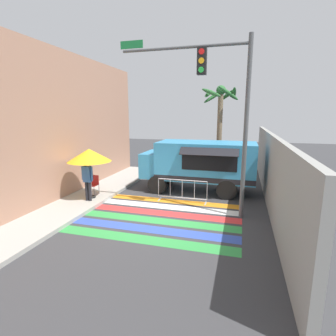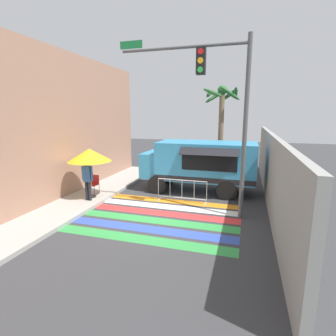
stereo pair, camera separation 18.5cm
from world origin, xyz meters
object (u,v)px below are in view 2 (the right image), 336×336
at_px(food_truck, 198,162).
at_px(palm_tree, 221,110).
at_px(barricade_front, 182,191).
at_px(vendor_person, 87,177).
at_px(patio_umbrella, 89,155).
at_px(folding_chair, 94,183).
at_px(traffic_signal_pole, 220,96).

xyz_separation_m(food_truck, palm_tree, (0.64, 4.56, 2.57)).
relative_size(food_truck, barricade_front, 2.50).
distance_m(vendor_person, barricade_front, 4.14).
bearing_deg(barricade_front, palm_tree, 81.30).
bearing_deg(patio_umbrella, barricade_front, 13.51).
bearing_deg(folding_chair, patio_umbrella, -68.30).
bearing_deg(traffic_signal_pole, food_truck, 112.93).
distance_m(folding_chair, vendor_person, 1.09).
bearing_deg(food_truck, traffic_signal_pole, -67.07).
relative_size(traffic_signal_pole, vendor_person, 3.64).
bearing_deg(palm_tree, barricade_front, -98.70).
height_order(patio_umbrella, folding_chair, patio_umbrella).
xyz_separation_m(traffic_signal_pole, barricade_front, (-1.61, 1.13, -3.97)).
distance_m(patio_umbrella, barricade_front, 4.37).
distance_m(patio_umbrella, vendor_person, 1.00).
relative_size(traffic_signal_pole, barricade_front, 2.94).
xyz_separation_m(food_truck, vendor_person, (-4.19, -3.23, -0.33)).
xyz_separation_m(traffic_signal_pole, patio_umbrella, (-5.57, 0.18, -2.41)).
bearing_deg(patio_umbrella, traffic_signal_pole, -1.83).
height_order(food_truck, barricade_front, food_truck).
distance_m(barricade_front, palm_tree, 7.41).
distance_m(food_truck, palm_tree, 5.27).
height_order(vendor_person, barricade_front, vendor_person).
relative_size(folding_chair, palm_tree, 0.16).
distance_m(traffic_signal_pole, vendor_person, 6.38).
bearing_deg(palm_tree, traffic_signal_pole, -85.25).
bearing_deg(vendor_person, palm_tree, 56.66).
bearing_deg(vendor_person, folding_chair, 106.88).
bearing_deg(palm_tree, folding_chair, -126.78).
xyz_separation_m(patio_umbrella, barricade_front, (3.97, 0.95, -1.57)).
xyz_separation_m(food_truck, folding_chair, (-4.50, -2.32, -0.82)).
bearing_deg(patio_umbrella, palm_tree, 56.11).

